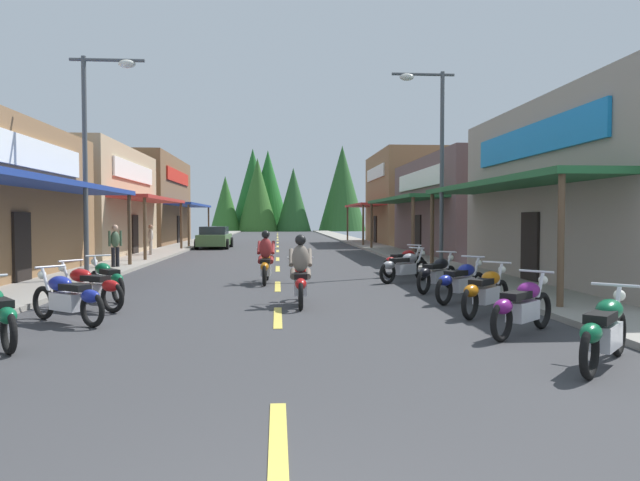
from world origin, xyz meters
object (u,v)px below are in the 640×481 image
(motorcycle_parked_right_2, at_px, (486,291))
(pedestrian_browsing, at_px, (115,244))
(motorcycle_parked_right_1, at_px, (522,306))
(motorcycle_parked_right_5, at_px, (404,266))
(motorcycle_parked_left_3, at_px, (88,287))
(rider_cruising_trailing, at_px, (266,261))
(pedestrian_by_shop, at_px, (151,238))
(motorcycle_parked_right_4, at_px, (437,273))
(rider_cruising_lead, at_px, (300,276))
(streetlamp_left, at_px, (96,138))
(motorcycle_parked_right_6, at_px, (404,262))
(motorcycle_parked_left_2, at_px, (67,297))
(motorcycle_parked_right_0, at_px, (604,330))
(motorcycle_parked_right_3, at_px, (461,281))
(motorcycle_parked_left_4, at_px, (106,279))
(streetlamp_right, at_px, (433,145))
(parked_car_curbside, at_px, (214,238))

(motorcycle_parked_right_2, xyz_separation_m, pedestrian_browsing, (-10.14, 10.84, 0.49))
(motorcycle_parked_right_1, bearing_deg, motorcycle_parked_right_5, 49.52)
(motorcycle_parked_left_3, distance_m, rider_cruising_trailing, 5.98)
(motorcycle_parked_left_3, height_order, pedestrian_browsing, pedestrian_browsing)
(pedestrian_by_shop, bearing_deg, motorcycle_parked_right_4, -70.76)
(motorcycle_parked_right_4, relative_size, rider_cruising_lead, 0.77)
(rider_cruising_lead, bearing_deg, streetlamp_left, 52.29)
(motorcycle_parked_right_6, height_order, motorcycle_parked_left_2, same)
(motorcycle_parked_right_0, relative_size, motorcycle_parked_left_3, 0.88)
(motorcycle_parked_right_3, height_order, motorcycle_parked_left_4, same)
(motorcycle_parked_right_5, relative_size, rider_cruising_trailing, 0.85)
(motorcycle_parked_right_0, height_order, pedestrian_browsing, pedestrian_browsing)
(streetlamp_left, xyz_separation_m, motorcycle_parked_right_3, (9.51, -4.53, -3.80))
(motorcycle_parked_left_2, bearing_deg, rider_cruising_lead, -118.71)
(streetlamp_left, relative_size, rider_cruising_lead, 3.10)
(motorcycle_parked_right_1, bearing_deg, motorcycle_parked_right_6, 47.03)
(motorcycle_parked_right_3, xyz_separation_m, pedestrian_browsing, (-10.22, 9.02, 0.49))
(streetlamp_right, xyz_separation_m, parked_car_curbside, (-9.35, 17.88, -3.75))
(streetlamp_right, height_order, motorcycle_parked_right_2, streetlamp_right)
(motorcycle_parked_right_0, height_order, motorcycle_parked_left_4, same)
(streetlamp_left, bearing_deg, streetlamp_right, 11.04)
(motorcycle_parked_right_1, xyz_separation_m, motorcycle_parked_right_5, (-0.20, 7.95, 0.00))
(motorcycle_parked_right_3, bearing_deg, motorcycle_parked_right_6, 48.38)
(rider_cruising_lead, relative_size, pedestrian_by_shop, 1.33)
(motorcycle_parked_right_2, height_order, motorcycle_parked_left_2, same)
(streetlamp_right, distance_m, parked_car_curbside, 20.52)
(streetlamp_right, relative_size, motorcycle_parked_right_5, 3.81)
(motorcycle_parked_right_2, height_order, motorcycle_parked_right_4, same)
(motorcycle_parked_right_1, height_order, parked_car_curbside, parked_car_curbside)
(streetlamp_left, distance_m, motorcycle_parked_right_0, 14.61)
(motorcycle_parked_right_4, relative_size, motorcycle_parked_left_3, 0.89)
(motorcycle_parked_right_0, distance_m, motorcycle_parked_left_2, 8.85)
(motorcycle_parked_right_1, bearing_deg, rider_cruising_trailing, 76.70)
(motorcycle_parked_right_2, xyz_separation_m, rider_cruising_trailing, (-4.47, 5.98, 0.17))
(streetlamp_left, bearing_deg, rider_cruising_trailing, -4.25)
(motorcycle_parked_right_2, distance_m, motorcycle_parked_left_3, 8.17)
(motorcycle_parked_right_5, xyz_separation_m, motorcycle_parked_right_6, (0.38, 1.79, 0.00))
(streetlamp_left, xyz_separation_m, pedestrian_by_shop, (-0.99, 11.85, -3.36))
(streetlamp_right, distance_m, rider_cruising_lead, 9.20)
(streetlamp_right, distance_m, motorcycle_parked_left_3, 12.40)
(streetlamp_left, xyz_separation_m, motorcycle_parked_right_5, (9.11, -0.39, -3.80))
(motorcycle_parked_left_3, height_order, parked_car_curbside, parked_car_curbside)
(streetlamp_left, distance_m, motorcycle_parked_left_3, 6.54)
(motorcycle_parked_right_0, bearing_deg, rider_cruising_trailing, 67.42)
(streetlamp_right, relative_size, motorcycle_parked_right_2, 4.26)
(rider_cruising_lead, bearing_deg, pedestrian_by_shop, 24.04)
(pedestrian_browsing, height_order, parked_car_curbside, pedestrian_browsing)
(motorcycle_parked_right_0, xyz_separation_m, motorcycle_parked_right_3, (0.00, 5.88, 0.00))
(motorcycle_parked_right_2, relative_size, rider_cruising_trailing, 0.76)
(motorcycle_parked_right_3, height_order, motorcycle_parked_right_4, same)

